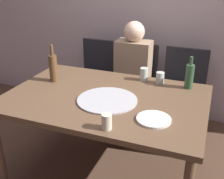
# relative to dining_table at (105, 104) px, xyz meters

# --- Properties ---
(ground_plane) EXTENTS (8.00, 8.00, 0.00)m
(ground_plane) POSITION_rel_dining_table_xyz_m (0.00, 0.00, -0.67)
(ground_plane) COLOR #513828
(back_wall) EXTENTS (6.00, 0.10, 2.60)m
(back_wall) POSITION_rel_dining_table_xyz_m (0.00, 1.32, 0.63)
(back_wall) COLOR #B29EA3
(back_wall) RESTS_ON ground_plane
(dining_table) EXTENTS (1.54, 1.04, 0.74)m
(dining_table) POSITION_rel_dining_table_xyz_m (0.00, 0.00, 0.00)
(dining_table) COLOR brown
(dining_table) RESTS_ON ground_plane
(pizza_tray) EXTENTS (0.45, 0.45, 0.01)m
(pizza_tray) POSITION_rel_dining_table_xyz_m (0.04, -0.07, 0.08)
(pizza_tray) COLOR #ADADB2
(pizza_tray) RESTS_ON dining_table
(wine_bottle) EXTENTS (0.07, 0.07, 0.32)m
(wine_bottle) POSITION_rel_dining_table_xyz_m (-0.54, 0.13, 0.20)
(wine_bottle) COLOR brown
(wine_bottle) RESTS_ON dining_table
(beer_bottle) EXTENTS (0.07, 0.07, 0.27)m
(beer_bottle) POSITION_rel_dining_table_xyz_m (0.58, 0.39, 0.18)
(beer_bottle) COLOR #2D5133
(beer_bottle) RESTS_ON dining_table
(tumbler_near) EXTENTS (0.07, 0.07, 0.10)m
(tumbler_near) POSITION_rel_dining_table_xyz_m (0.34, 0.41, 0.12)
(tumbler_near) COLOR #B7C6BC
(tumbler_near) RESTS_ON dining_table
(tumbler_far) EXTENTS (0.07, 0.07, 0.11)m
(tumbler_far) POSITION_rel_dining_table_xyz_m (0.19, 0.43, 0.13)
(tumbler_far) COLOR #B7C6BC
(tumbler_far) RESTS_ON dining_table
(wine_glass) EXTENTS (0.07, 0.07, 0.10)m
(wine_glass) POSITION_rel_dining_table_xyz_m (0.19, -0.43, 0.12)
(wine_glass) COLOR beige
(wine_glass) RESTS_ON dining_table
(plate_stack) EXTENTS (0.23, 0.23, 0.02)m
(plate_stack) POSITION_rel_dining_table_xyz_m (0.44, -0.23, 0.08)
(plate_stack) COLOR white
(plate_stack) RESTS_ON dining_table
(chair_left) EXTENTS (0.44, 0.44, 0.90)m
(chair_left) POSITION_rel_dining_table_xyz_m (-0.48, 0.92, -0.16)
(chair_left) COLOR black
(chair_left) RESTS_ON ground_plane
(chair_middle) EXTENTS (0.44, 0.44, 0.90)m
(chair_middle) POSITION_rel_dining_table_xyz_m (-0.04, 0.92, -0.16)
(chair_middle) COLOR black
(chair_middle) RESTS_ON ground_plane
(chair_right) EXTENTS (0.44, 0.44, 0.90)m
(chair_right) POSITION_rel_dining_table_xyz_m (0.49, 0.92, -0.16)
(chair_right) COLOR black
(chair_right) RESTS_ON ground_plane
(guest_in_sweater) EXTENTS (0.36, 0.56, 1.17)m
(guest_in_sweater) POSITION_rel_dining_table_xyz_m (-0.04, 0.77, -0.03)
(guest_in_sweater) COLOR #937A60
(guest_in_sweater) RESTS_ON ground_plane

